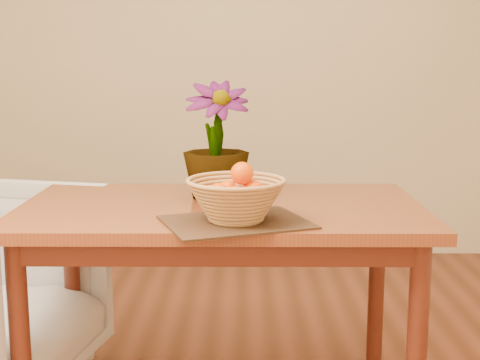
{
  "coord_description": "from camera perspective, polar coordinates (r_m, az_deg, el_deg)",
  "views": [
    {
      "loc": [
        0.08,
        -1.98,
        1.24
      ],
      "look_at": [
        0.07,
        0.03,
        0.88
      ],
      "focal_mm": 50.0,
      "sensor_mm": 36.0,
      "label": 1
    }
  ],
  "objects": [
    {
      "name": "wicker_basket",
      "position": [
        2.05,
        -0.34,
        -1.85
      ],
      "size": [
        0.31,
        0.31,
        0.13
      ],
      "color": "#AD8748",
      "rests_on": "placemat"
    },
    {
      "name": "placemat",
      "position": [
        2.07,
        -0.34,
        -3.62
      ],
      "size": [
        0.51,
        0.45,
        0.01
      ],
      "primitive_type": "cube",
      "rotation": [
        0.0,
        0.0,
        0.36
      ],
      "color": "#3A2215",
      "rests_on": "table"
    },
    {
      "name": "orange_pile",
      "position": [
        2.05,
        -0.24,
        -0.84
      ],
      "size": [
        0.18,
        0.17,
        0.13
      ],
      "rotation": [
        0.0,
        0.0,
        -0.14
      ],
      "color": "#FF6004",
      "rests_on": "wicker_basket"
    },
    {
      "name": "potted_plant",
      "position": [
        2.4,
        -2.05,
        3.37
      ],
      "size": [
        0.27,
        0.27,
        0.42
      ],
      "primitive_type": "imported",
      "rotation": [
        0.0,
        0.0,
        0.14
      ],
      "color": "#1C4012",
      "rests_on": "table"
    },
    {
      "name": "table",
      "position": [
        2.35,
        -1.62,
        -4.18
      ],
      "size": [
        1.4,
        0.8,
        0.75
      ],
      "color": "brown",
      "rests_on": "floor"
    },
    {
      "name": "wall_back",
      "position": [
        4.23,
        -0.78,
        11.57
      ],
      "size": [
        4.0,
        0.02,
        2.7
      ],
      "primitive_type": "cube",
      "color": "beige",
      "rests_on": "floor"
    }
  ]
}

